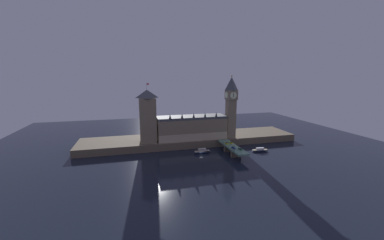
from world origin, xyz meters
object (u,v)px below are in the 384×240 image
(clock_tower, at_px, (231,105))
(pedestrian_far_rail, at_px, (223,142))
(boat_downstream, at_px, (260,150))
(car_northbound_trail, at_px, (233,148))
(pedestrian_near_rail, at_px, (233,150))
(car_southbound_trail, at_px, (231,143))
(pedestrian_mid_walk, at_px, (239,146))
(victoria_tower, at_px, (148,116))
(car_southbound_lead, at_px, (240,149))
(car_northbound_lead, at_px, (227,143))
(street_lamp_mid, at_px, (238,141))
(street_lamp_near, at_px, (234,147))
(boat_upstream, at_px, (202,152))

(clock_tower, height_order, pedestrian_far_rail, clock_tower)
(boat_downstream, bearing_deg, car_northbound_trail, -167.27)
(pedestrian_near_rail, xyz_separation_m, boat_downstream, (32.28, 12.04, -6.91))
(car_southbound_trail, xyz_separation_m, pedestrian_far_rail, (-6.69, 2.33, 0.11))
(pedestrian_mid_walk, bearing_deg, car_northbound_trail, -152.73)
(victoria_tower, bearing_deg, pedestrian_mid_walk, -26.28)
(car_southbound_lead, xyz_separation_m, pedestrian_near_rail, (-6.69, -0.97, 0.23))
(car_southbound_lead, xyz_separation_m, pedestrian_far_rail, (-6.69, 21.56, 0.13))
(clock_tower, height_order, car_northbound_lead, clock_tower)
(pedestrian_far_rail, bearing_deg, car_northbound_trail, -82.65)
(street_lamp_mid, bearing_deg, boat_downstream, -0.22)
(pedestrian_mid_walk, bearing_deg, boat_downstream, 8.13)
(clock_tower, distance_m, pedestrian_mid_walk, 47.24)
(car_northbound_lead, xyz_separation_m, street_lamp_mid, (7.09, -7.39, 3.34))
(car_northbound_lead, xyz_separation_m, pedestrian_far_rail, (-2.23, 3.01, 0.17))
(car_southbound_lead, height_order, pedestrian_mid_walk, pedestrian_mid_walk)
(car_northbound_lead, bearing_deg, victoria_tower, 158.95)
(car_southbound_trail, distance_m, pedestrian_mid_walk, 11.71)
(car_northbound_trail, bearing_deg, street_lamp_near, -108.53)
(victoria_tower, height_order, car_northbound_lead, victoria_tower)
(pedestrian_near_rail, distance_m, pedestrian_far_rail, 22.53)
(car_northbound_lead, bearing_deg, street_lamp_mid, -46.19)
(car_southbound_trail, bearing_deg, boat_downstream, -17.70)
(car_northbound_lead, bearing_deg, car_northbound_trail, -90.00)
(victoria_tower, relative_size, boat_downstream, 3.45)
(car_northbound_trail, distance_m, car_southbound_trail, 15.60)
(victoria_tower, distance_m, car_northbound_lead, 77.65)
(boat_downstream, bearing_deg, boat_upstream, 170.95)
(car_northbound_trail, height_order, pedestrian_near_rail, pedestrian_near_rail)
(car_southbound_trail, height_order, boat_downstream, car_southbound_trail)
(car_southbound_trail, relative_size, pedestrian_mid_walk, 2.52)
(car_northbound_lead, height_order, street_lamp_mid, street_lamp_mid)
(clock_tower, relative_size, street_lamp_mid, 9.79)
(pedestrian_far_rail, xyz_separation_m, boat_downstream, (32.28, -10.50, -6.81))
(pedestrian_far_rail, bearing_deg, boat_upstream, -174.62)
(car_northbound_trail, height_order, car_southbound_trail, car_southbound_trail)
(clock_tower, relative_size, pedestrian_mid_walk, 38.76)
(car_southbound_lead, distance_m, pedestrian_near_rail, 6.77)
(car_southbound_trail, bearing_deg, pedestrian_mid_walk, -79.02)
(clock_tower, relative_size, boat_downstream, 3.89)
(victoria_tower, distance_m, car_southbound_trail, 81.40)
(clock_tower, xyz_separation_m, victoria_tower, (-82.39, 3.17, -8.16))
(car_northbound_trail, height_order, boat_upstream, car_northbound_trail)
(pedestrian_far_rail, bearing_deg, street_lamp_near, -90.91)
(clock_tower, relative_size, pedestrian_far_rail, 39.28)
(clock_tower, relative_size, car_northbound_trail, 13.46)
(clock_tower, xyz_separation_m, street_lamp_near, (-16.07, -45.49, -28.60))
(victoria_tower, height_order, boat_downstream, victoria_tower)
(clock_tower, relative_size, car_southbound_trail, 15.36)
(car_northbound_lead, distance_m, car_northbound_trail, 14.27)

